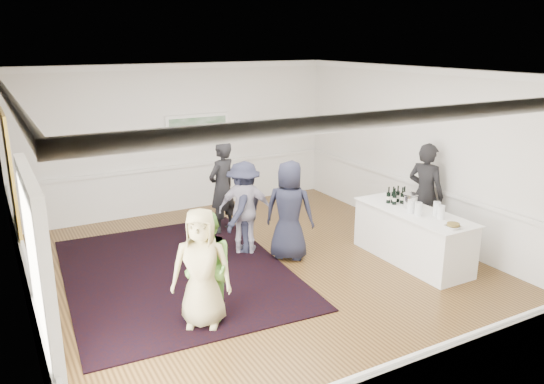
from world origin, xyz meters
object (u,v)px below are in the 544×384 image
bartender (425,194)px  guest_tan (201,268)px  guest_lilac (246,210)px  guest_dark_b (222,187)px  serving_table (412,236)px  guest_navy (289,211)px  nut_bowl (453,226)px  guest_green (208,267)px  ice_bucket (410,201)px  guest_dark_a (244,208)px

bartender → guest_tan: size_ratio=1.17×
guest_tan → guest_lilac: size_ratio=1.02×
guest_dark_b → serving_table: bearing=102.9°
guest_lilac → guest_navy: bearing=166.6°
guest_tan → guest_navy: size_ratio=0.94×
guest_dark_b → nut_bowl: 4.37m
guest_green → guest_dark_b: (1.54, 3.04, 0.15)m
guest_navy → nut_bowl: bearing=172.8°
nut_bowl → guest_dark_b: bearing=119.9°
serving_table → ice_bucket: (0.07, 0.18, 0.56)m
serving_table → guest_dark_b: 3.68m
bartender → guest_navy: size_ratio=1.10×
guest_lilac → bartender: bearing=-169.0°
serving_table → guest_navy: 2.14m
bartender → nut_bowl: 1.65m
serving_table → bartender: bartender is taller
guest_dark_a → nut_bowl: 3.50m
guest_tan → guest_dark_a: bearing=82.7°
guest_dark_b → ice_bucket: bearing=105.5°
bartender → guest_dark_b: bartender is taller
guest_green → ice_bucket: guest_green is taller
guest_tan → guest_lilac: guest_tan is taller
serving_table → nut_bowl: 1.04m
guest_dark_a → ice_bucket: bearing=107.5°
ice_bucket → guest_dark_b: bearing=130.8°
guest_green → guest_dark_a: 2.42m
guest_green → guest_navy: bearing=110.9°
guest_tan → guest_green: guest_tan is taller
nut_bowl → ice_bucket: bearing=82.5°
guest_tan → guest_dark_b: 3.55m
bartender → ice_bucket: bearing=99.4°
bartender → guest_green: 4.59m
guest_navy → guest_tan: bearing=75.8°
nut_bowl → guest_dark_a: bearing=130.1°
guest_green → guest_navy: (2.02, 1.29, 0.11)m
guest_dark_b → ice_bucket: size_ratio=6.99×
serving_table → nut_bowl: size_ratio=9.40×
bartender → guest_green: (-4.53, -0.68, -0.19)m
serving_table → guest_green: (-3.79, -0.17, 0.30)m
guest_tan → guest_dark_a: 2.57m
guest_tan → guest_dark_b: bearing=92.9°
guest_tan → nut_bowl: size_ratio=6.88×
bartender → guest_dark_a: bearing=51.1°
nut_bowl → guest_green: bearing=168.6°
guest_dark_b → nut_bowl: guest_dark_b is taller
bartender → guest_navy: bartender is taller
bartender → ice_bucket: (-0.68, -0.33, 0.06)m
guest_lilac → nut_bowl: (2.26, -2.60, 0.14)m
guest_green → guest_lilac: guest_lilac is taller
guest_navy → nut_bowl: size_ratio=7.33×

